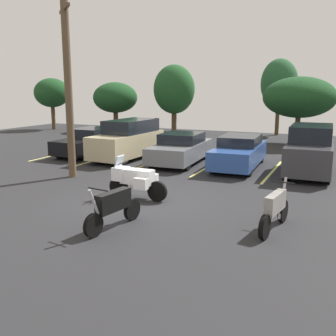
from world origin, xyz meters
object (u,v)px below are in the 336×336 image
object	(u,v)px
utility_pole	(68,86)
car_grey	(181,148)
motorcycle_second	(275,209)
car_blue	(239,152)
motorcycle_third	(113,207)
car_black	(90,142)
car_champagne	(128,140)
motorcycle_touring	(135,179)
car_charcoal	(310,150)

from	to	relation	value
utility_pole	car_grey	bearing A→B (deg)	58.15
motorcycle_second	car_blue	bearing A→B (deg)	110.55
motorcycle_third	car_black	size ratio (longest dim) A/B	0.47
car_champagne	motorcycle_third	bearing A→B (deg)	-62.04
motorcycle_touring	motorcycle_second	distance (m)	4.82
motorcycle_second	car_blue	xyz separation A→B (m)	(-2.85, 7.61, 0.16)
motorcycle_second	car_charcoal	size ratio (longest dim) A/B	0.47
car_grey	car_blue	size ratio (longest dim) A/B	0.98
car_black	car_champagne	bearing A→B (deg)	-4.81
car_grey	car_charcoal	distance (m)	5.97
motorcycle_second	car_black	xyz separation A→B (m)	(-11.25, 7.75, 0.15)
car_blue	car_charcoal	distance (m)	3.09
motorcycle_touring	car_grey	world-z (taller)	car_grey
motorcycle_second	utility_pole	bearing A→B (deg)	161.79
car_blue	utility_pole	xyz separation A→B (m)	(-5.80, -4.77, 2.98)
motorcycle_third	car_black	world-z (taller)	car_black
car_black	car_charcoal	xyz separation A→B (m)	(11.47, -0.24, 0.31)
car_grey	utility_pole	world-z (taller)	utility_pole
car_blue	car_charcoal	xyz separation A→B (m)	(3.08, -0.11, 0.29)
motorcycle_second	car_blue	world-z (taller)	car_blue
motorcycle_touring	car_charcoal	xyz separation A→B (m)	(4.92, 6.45, 0.35)
car_champagne	car_charcoal	bearing A→B (deg)	-0.17
motorcycle_touring	car_blue	distance (m)	6.81
car_grey	car_blue	xyz separation A→B (m)	(2.89, 0.07, 0.01)
motorcycle_touring	car_grey	bearing A→B (deg)	99.15
car_black	car_grey	distance (m)	5.52
motorcycle_touring	car_champagne	bearing A→B (deg)	121.80
motorcycle_third	utility_pole	bearing A→B (deg)	137.11
motorcycle_touring	car_charcoal	world-z (taller)	car_charcoal
motorcycle_touring	car_blue	world-z (taller)	car_blue
car_champagne	utility_pole	world-z (taller)	utility_pole
motorcycle_second	car_black	world-z (taller)	car_black
car_black	utility_pole	size ratio (longest dim) A/B	0.63
car_grey	car_charcoal	world-z (taller)	car_charcoal
motorcycle_third	car_grey	size ratio (longest dim) A/B	0.44
motorcycle_third	car_charcoal	bearing A→B (deg)	65.95
motorcycle_touring	car_charcoal	distance (m)	8.11
car_blue	car_grey	bearing A→B (deg)	-178.55
motorcycle_touring	car_black	size ratio (longest dim) A/B	0.47
motorcycle_third	motorcycle_second	bearing A→B (deg)	22.76
motorcycle_third	car_blue	bearing A→B (deg)	83.84
motorcycle_touring	car_black	xyz separation A→B (m)	(-6.56, 6.69, 0.04)
car_black	car_blue	distance (m)	8.40
motorcycle_third	car_grey	world-z (taller)	car_grey
motorcycle_touring	utility_pole	xyz separation A→B (m)	(-3.96, 1.78, 3.04)
car_champagne	utility_pole	xyz separation A→B (m)	(0.05, -4.69, 2.71)
motorcycle_third	car_grey	bearing A→B (deg)	101.66
car_black	utility_pole	xyz separation A→B (m)	(2.60, -4.90, 3.00)
motorcycle_third	car_black	distance (m)	11.94
motorcycle_touring	car_grey	distance (m)	6.56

